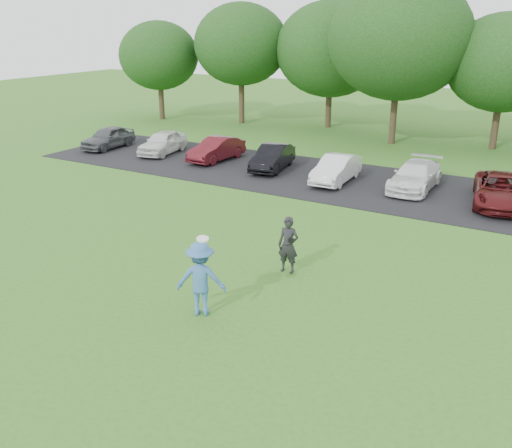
% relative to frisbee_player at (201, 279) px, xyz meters
% --- Properties ---
extents(ground, '(100.00, 100.00, 0.00)m').
position_rel_frisbee_player_xyz_m(ground, '(-0.18, -0.70, -0.88)').
color(ground, '#376B1E').
rests_on(ground, ground).
extents(parking_lot, '(32.00, 6.50, 0.03)m').
position_rel_frisbee_player_xyz_m(parking_lot, '(-0.18, 12.30, -0.87)').
color(parking_lot, black).
rests_on(parking_lot, ground).
extents(frisbee_player, '(1.31, 1.08, 2.04)m').
position_rel_frisbee_player_xyz_m(frisbee_player, '(0.00, 0.00, 0.00)').
color(frisbee_player, '#3B6CA8').
rests_on(frisbee_player, ground).
extents(camera_bystander, '(0.60, 0.45, 1.55)m').
position_rel_frisbee_player_xyz_m(camera_bystander, '(0.65, 3.07, -0.11)').
color(camera_bystander, black).
rests_on(camera_bystander, ground).
extents(parked_cars, '(30.42, 4.71, 1.25)m').
position_rel_frisbee_player_xyz_m(parked_cars, '(1.83, 12.34, -0.28)').
color(parked_cars, '#505457').
rests_on(parked_cars, parking_lot).
extents(tree_row, '(42.39, 9.85, 8.64)m').
position_rel_frisbee_player_xyz_m(tree_row, '(1.33, 22.06, 4.02)').
color(tree_row, '#38281C').
rests_on(tree_row, ground).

